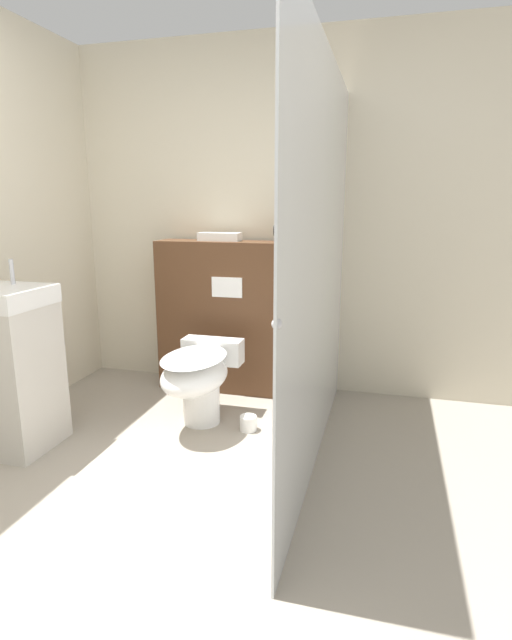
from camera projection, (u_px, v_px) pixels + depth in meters
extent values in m
plane|color=#9E9384|center=(93.00, 591.00, 1.80)|extent=(12.00, 12.00, 0.00)
cube|color=beige|center=(256.00, 219.00, 3.65)|extent=(8.00, 0.06, 2.50)
cube|color=#51331E|center=(233.00, 317.00, 3.65)|extent=(1.10, 0.27, 1.10)
cube|color=white|center=(227.00, 287.00, 3.46)|extent=(0.22, 0.01, 0.14)
cube|color=silver|center=(322.00, 270.00, 2.51)|extent=(0.01, 2.11, 2.07)
sphere|color=#B2B2B7|center=(277.00, 324.00, 1.56)|extent=(0.04, 0.04, 0.04)
cylinder|color=white|center=(201.00, 398.00, 3.15)|extent=(0.23, 0.23, 0.33)
ellipsoid|color=white|center=(195.00, 375.00, 3.02)|extent=(0.38, 0.56, 0.21)
ellipsoid|color=white|center=(194.00, 357.00, 2.99)|extent=(0.37, 0.55, 0.02)
cube|color=white|center=(213.00, 351.00, 3.31)|extent=(0.40, 0.14, 0.16)
cube|color=beige|center=(9.00, 378.00, 2.79)|extent=(0.46, 0.41, 0.82)
cylinder|color=silver|center=(12.00, 272.00, 2.77)|extent=(0.02, 0.02, 0.14)
cylinder|color=black|center=(283.00, 230.00, 3.42)|extent=(0.12, 0.09, 0.09)
cone|color=black|center=(295.00, 230.00, 3.40)|extent=(0.03, 0.08, 0.08)
cylinder|color=black|center=(280.00, 237.00, 3.44)|extent=(0.03, 0.03, 0.07)
cube|color=white|center=(220.00, 237.00, 3.55)|extent=(0.30, 0.12, 0.06)
cylinder|color=white|center=(248.00, 423.00, 3.06)|extent=(0.10, 0.10, 0.09)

